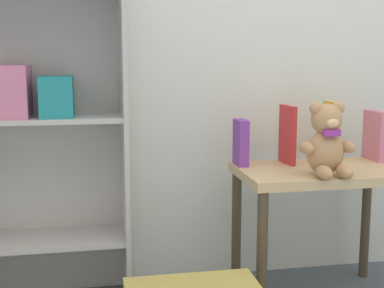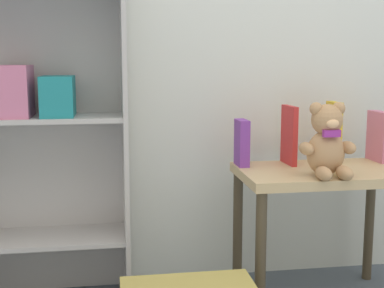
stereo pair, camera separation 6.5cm
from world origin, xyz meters
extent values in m
cube|color=#BCB7B2|center=(-0.71, 1.17, 0.74)|extent=(0.02, 0.29, 1.49)
cube|color=#BCB7B2|center=(-1.03, 1.31, 0.74)|extent=(0.67, 0.02, 1.49)
cube|color=#BCB7B2|center=(-1.03, 1.17, 0.27)|extent=(0.64, 0.26, 0.02)
cube|color=#BCB7B2|center=(-1.03, 1.17, 0.74)|extent=(0.64, 0.26, 0.02)
cube|color=#D17093|center=(-1.11, 1.16, 0.85)|extent=(0.12, 0.20, 0.19)
cube|color=teal|center=(-0.96, 1.16, 0.83)|extent=(0.12, 0.20, 0.15)
cube|color=tan|center=(0.05, 1.02, 0.52)|extent=(0.65, 0.40, 0.04)
cylinder|color=#453A29|center=(-0.24, 0.85, 0.25)|extent=(0.04, 0.04, 0.51)
cylinder|color=#453A29|center=(-0.24, 1.19, 0.25)|extent=(0.04, 0.04, 0.51)
cylinder|color=#453A29|center=(0.35, 1.19, 0.25)|extent=(0.04, 0.04, 0.51)
ellipsoid|color=tan|center=(0.02, 0.91, 0.63)|extent=(0.14, 0.11, 0.17)
sphere|color=tan|center=(0.02, 0.91, 0.75)|extent=(0.11, 0.11, 0.11)
sphere|color=tan|center=(-0.03, 0.91, 0.79)|extent=(0.05, 0.05, 0.05)
sphere|color=tan|center=(0.06, 0.91, 0.79)|extent=(0.05, 0.05, 0.05)
ellipsoid|color=#F4BB82|center=(0.02, 0.86, 0.74)|extent=(0.05, 0.03, 0.03)
ellipsoid|color=tan|center=(-0.06, 0.90, 0.65)|extent=(0.05, 0.09, 0.05)
ellipsoid|color=tan|center=(0.10, 0.90, 0.65)|extent=(0.05, 0.09, 0.05)
ellipsoid|color=tan|center=(-0.02, 0.83, 0.57)|extent=(0.05, 0.10, 0.05)
ellipsoid|color=tan|center=(0.06, 0.83, 0.57)|extent=(0.05, 0.10, 0.05)
cube|color=#992D93|center=(0.02, 0.87, 0.70)|extent=(0.06, 0.02, 0.03)
cube|color=purple|center=(-0.24, 1.14, 0.63)|extent=(0.04, 0.11, 0.19)
cube|color=red|center=(-0.04, 1.14, 0.66)|extent=(0.03, 0.14, 0.24)
cube|color=gold|center=(0.15, 1.16, 0.67)|extent=(0.03, 0.10, 0.25)
cube|color=#D17093|center=(0.35, 1.15, 0.65)|extent=(0.05, 0.14, 0.21)
camera|label=1|loc=(-0.83, -0.91, 0.97)|focal=50.00mm
camera|label=2|loc=(-0.77, -0.92, 0.97)|focal=50.00mm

